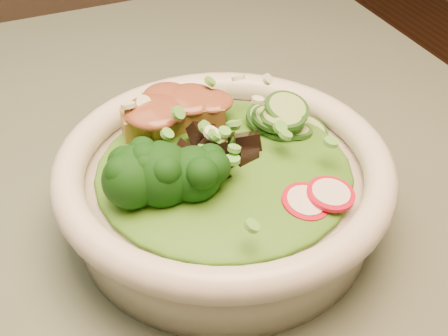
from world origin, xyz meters
name	(u,v)px	position (x,y,z in m)	size (l,w,h in m)	color
salad_bowl	(224,187)	(0.24, -0.09, 0.79)	(0.28, 0.28, 0.08)	silver
lettuce_bed	(224,167)	(0.24, -0.09, 0.81)	(0.21, 0.21, 0.02)	#225912
broccoli_florets	(164,189)	(0.18, -0.11, 0.83)	(0.08, 0.07, 0.05)	black
radish_slices	(290,202)	(0.26, -0.15, 0.82)	(0.11, 0.04, 0.02)	#B20D25
cucumber_slices	(281,122)	(0.30, -0.06, 0.82)	(0.07, 0.07, 0.04)	#96C36C
mushroom_heap	(213,146)	(0.23, -0.07, 0.83)	(0.07, 0.07, 0.04)	black
tofu_cubes	(173,121)	(0.22, -0.02, 0.82)	(0.09, 0.06, 0.04)	olive
peanut_sauce	(172,108)	(0.22, -0.02, 0.84)	(0.07, 0.06, 0.02)	brown
scallion_garnish	(224,142)	(0.24, -0.09, 0.84)	(0.20, 0.20, 0.02)	#5CB43F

